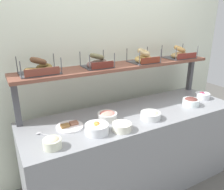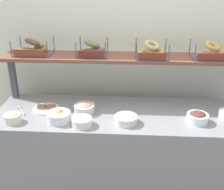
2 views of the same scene
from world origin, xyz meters
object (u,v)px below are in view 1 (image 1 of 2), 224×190
at_px(bowl_beet_salad, 202,96).
at_px(bowl_lox_spread, 107,116).
at_px(bagel_basket_plain, 144,58).
at_px(bowl_chocolate_spread, 191,101).
at_px(bowl_cream_cheese, 122,126).
at_px(serving_plate_white, 70,126).
at_px(bagel_basket_cinnamon_raisin, 39,68).
at_px(bowl_fruit_salad, 97,128).
at_px(bagel_basket_poppy, 97,62).
at_px(bagel_basket_sesame, 179,54).
at_px(bowl_potato_salad, 52,142).
at_px(serving_spoon_near_plate, 43,134).
at_px(bowl_scallion_spread, 151,115).

relative_size(bowl_beet_salad, bowl_lox_spread, 0.91).
bearing_deg(bagel_basket_plain, bowl_chocolate_spread, -44.82).
bearing_deg(bowl_cream_cheese, bagel_basket_plain, 41.15).
distance_m(bowl_lox_spread, serving_plate_white, 0.35).
distance_m(bowl_cream_cheese, bagel_basket_cinnamon_raisin, 0.85).
bearing_deg(serving_plate_white, bowl_fruit_salad, -50.58).
height_order(bagel_basket_poppy, bagel_basket_sesame, bagel_basket_sesame).
distance_m(bowl_lox_spread, bowl_chocolate_spread, 0.94).
bearing_deg(bowl_lox_spread, bowl_chocolate_spread, -6.83).
bearing_deg(bowl_potato_salad, serving_spoon_near_plate, 95.28).
relative_size(bagel_basket_cinnamon_raisin, bagel_basket_plain, 1.18).
bearing_deg(bagel_basket_sesame, serving_plate_white, -170.68).
bearing_deg(bowl_chocolate_spread, serving_plate_white, 173.64).
bearing_deg(bagel_basket_poppy, bowl_scallion_spread, -54.80).
height_order(serving_spoon_near_plate, bagel_basket_poppy, bagel_basket_poppy).
distance_m(bowl_scallion_spread, bowl_potato_salad, 0.91).
relative_size(bowl_chocolate_spread, bagel_basket_plain, 0.62).
bearing_deg(bagel_basket_plain, bowl_lox_spread, -155.70).
relative_size(bowl_scallion_spread, serving_plate_white, 0.80).
bearing_deg(bagel_basket_plain, bagel_basket_poppy, 176.69).
height_order(bagel_basket_cinnamon_raisin, bagel_basket_poppy, bagel_basket_cinnamon_raisin).
distance_m(bowl_cream_cheese, serving_spoon_near_plate, 0.64).
bearing_deg(bowl_chocolate_spread, bowl_fruit_salad, -177.23).
relative_size(bowl_scallion_spread, bagel_basket_cinnamon_raisin, 0.56).
xyz_separation_m(bowl_cream_cheese, serving_spoon_near_plate, (-0.59, 0.24, -0.03)).
relative_size(serving_plate_white, bagel_basket_sesame, 0.68).
relative_size(bowl_fruit_salad, bowl_chocolate_spread, 1.12).
bearing_deg(bowl_scallion_spread, bagel_basket_plain, 63.96).
xyz_separation_m(bowl_cream_cheese, bagel_basket_sesame, (1.07, 0.49, 0.44)).
distance_m(bowl_scallion_spread, serving_plate_white, 0.73).
distance_m(bowl_cream_cheese, bagel_basket_plain, 0.85).
relative_size(bagel_basket_poppy, bagel_basket_plain, 0.94).
bearing_deg(bowl_cream_cheese, bagel_basket_cinnamon_raisin, 134.54).
xyz_separation_m(bowl_potato_salad, bagel_basket_plain, (1.12, 0.46, 0.44)).
bearing_deg(serving_spoon_near_plate, bowl_potato_salad, -84.72).
distance_m(bowl_lox_spread, bagel_basket_poppy, 0.52).
distance_m(bowl_fruit_salad, bowl_chocolate_spread, 1.12).
relative_size(serving_plate_white, serving_spoon_near_plate, 1.56).
xyz_separation_m(bowl_lox_spread, bagel_basket_plain, (0.57, 0.26, 0.44)).
bearing_deg(bowl_cream_cheese, bagel_basket_sesame, 24.69).
height_order(bowl_chocolate_spread, bagel_basket_sesame, bagel_basket_sesame).
xyz_separation_m(serving_spoon_near_plate, bagel_basket_poppy, (0.62, 0.27, 0.47)).
height_order(serving_plate_white, serving_spoon_near_plate, serving_plate_white).
height_order(bowl_lox_spread, bagel_basket_poppy, bagel_basket_poppy).
xyz_separation_m(bowl_fruit_salad, serving_plate_white, (-0.16, 0.20, -0.03)).
height_order(bowl_beet_salad, bagel_basket_poppy, bagel_basket_poppy).
bearing_deg(bowl_beet_salad, bowl_potato_salad, -174.19).
bearing_deg(bowl_potato_salad, bowl_fruit_salad, 6.12).
height_order(bowl_potato_salad, serving_spoon_near_plate, bowl_potato_salad).
height_order(bowl_fruit_salad, serving_plate_white, bowl_fruit_salad).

